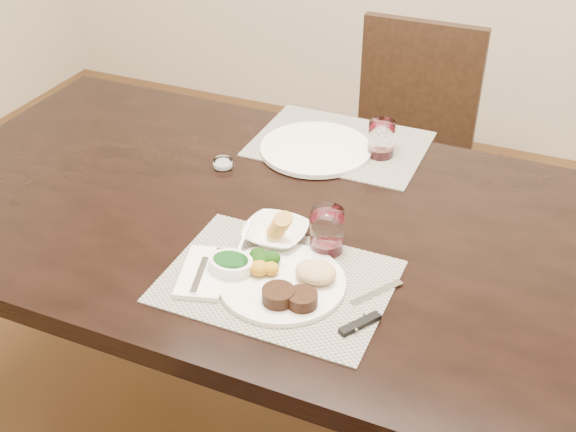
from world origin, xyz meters
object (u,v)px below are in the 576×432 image
at_px(chair_far, 407,142).
at_px(dinner_plate, 287,282).
at_px(wine_glass_near, 327,233).
at_px(far_plate, 316,149).
at_px(steak_knife, 364,316).
at_px(cracker_bowl, 276,233).

distance_m(chair_far, dinner_plate, 1.20).
xyz_separation_m(chair_far, dinner_plate, (0.05, -1.17, 0.27)).
height_order(chair_far, wine_glass_near, chair_far).
bearing_deg(dinner_plate, far_plate, 81.19).
xyz_separation_m(steak_knife, cracker_bowl, (-0.26, 0.17, 0.01)).
height_order(dinner_plate, wine_glass_near, wine_glass_near).
bearing_deg(chair_far, dinner_plate, -87.47).
distance_m(wine_glass_near, far_plate, 0.45).
relative_size(chair_far, wine_glass_near, 8.97).
height_order(chair_far, far_plate, chair_far).
distance_m(dinner_plate, wine_glass_near, 0.16).
bearing_deg(cracker_bowl, chair_far, 87.91).
distance_m(steak_knife, cracker_bowl, 0.31).
height_order(chair_far, cracker_bowl, chair_far).
bearing_deg(cracker_bowl, dinner_plate, -57.79).
xyz_separation_m(cracker_bowl, far_plate, (-0.07, 0.42, -0.01)).
bearing_deg(dinner_plate, steak_knife, -33.11).
xyz_separation_m(dinner_plate, cracker_bowl, (-0.09, 0.14, 0.00)).
bearing_deg(wine_glass_near, cracker_bowl, -175.19).
xyz_separation_m(dinner_plate, steak_knife, (0.17, -0.03, -0.01)).
relative_size(chair_far, cracker_bowl, 6.47).
relative_size(steak_knife, far_plate, 0.69).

